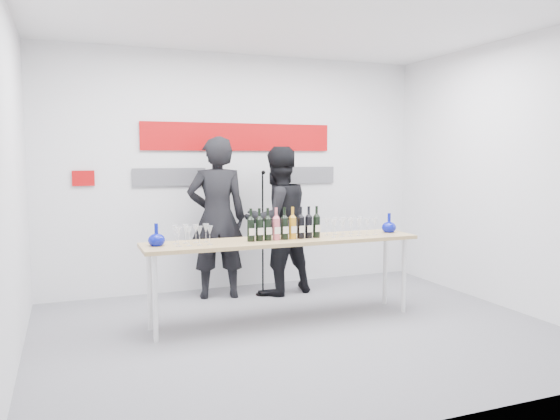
{
  "coord_description": "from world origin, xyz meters",
  "views": [
    {
      "loc": [
        -2.08,
        -4.78,
        1.71
      ],
      "look_at": [
        -0.03,
        0.47,
        1.15
      ],
      "focal_mm": 35.0,
      "sensor_mm": 36.0,
      "label": 1
    }
  ],
  "objects_px": {
    "tasting_table": "(284,245)",
    "presenter_right": "(278,221)",
    "presenter_left": "(217,218)",
    "mic_stand": "(263,258)"
  },
  "relations": [
    {
      "from": "tasting_table",
      "to": "presenter_right",
      "type": "relative_size",
      "value": 1.58
    },
    {
      "from": "tasting_table",
      "to": "presenter_left",
      "type": "bearing_deg",
      "value": 108.83
    },
    {
      "from": "tasting_table",
      "to": "presenter_left",
      "type": "height_order",
      "value": "presenter_left"
    },
    {
      "from": "presenter_right",
      "to": "mic_stand",
      "type": "xyz_separation_m",
      "value": [
        -0.2,
        -0.02,
        -0.44
      ]
    },
    {
      "from": "presenter_left",
      "to": "presenter_right",
      "type": "height_order",
      "value": "presenter_left"
    },
    {
      "from": "tasting_table",
      "to": "presenter_left",
      "type": "relative_size",
      "value": 1.48
    },
    {
      "from": "tasting_table",
      "to": "mic_stand",
      "type": "xyz_separation_m",
      "value": [
        0.15,
        1.07,
        -0.33
      ]
    },
    {
      "from": "tasting_table",
      "to": "presenter_right",
      "type": "distance_m",
      "value": 1.15
    },
    {
      "from": "presenter_right",
      "to": "mic_stand",
      "type": "relative_size",
      "value": 1.19
    },
    {
      "from": "presenter_right",
      "to": "presenter_left",
      "type": "bearing_deg",
      "value": -17.7
    }
  ]
}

